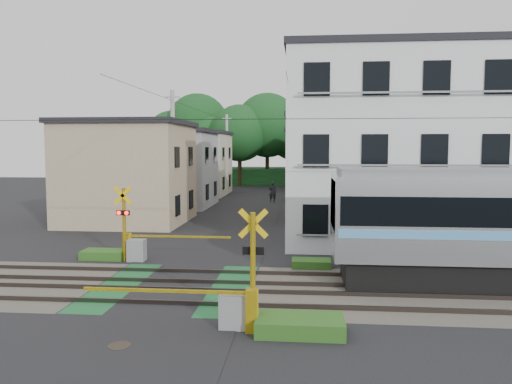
# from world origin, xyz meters

# --- Properties ---
(ground) EXTENTS (120.00, 120.00, 0.00)m
(ground) POSITION_xyz_m (0.00, 0.00, 0.00)
(ground) COLOR black
(track_bed) EXTENTS (120.00, 120.00, 0.14)m
(track_bed) POSITION_xyz_m (0.00, 0.00, 0.04)
(track_bed) COLOR #47423A
(track_bed) RESTS_ON ground
(crossing_signal_near) EXTENTS (4.74, 0.65, 3.09)m
(crossing_signal_near) POSITION_xyz_m (2.59, -3.65, 0.71)
(crossing_signal_near) COLOR yellow
(crossing_signal_near) RESTS_ON ground
(crossing_signal_far) EXTENTS (4.74, 0.65, 3.09)m
(crossing_signal_far) POSITION_xyz_m (-2.59, 3.65, 0.71)
(crossing_signal_far) COLOR yellow
(crossing_signal_far) RESTS_ON ground
(apartment_block) EXTENTS (10.20, 8.36, 9.30)m
(apartment_block) POSITION_xyz_m (8.50, 9.49, 4.66)
(apartment_block) COLOR white
(apartment_block) RESTS_ON ground
(houses_row) EXTENTS (22.07, 31.35, 6.80)m
(houses_row) POSITION_xyz_m (0.25, 25.92, 3.24)
(houses_row) COLOR tan
(houses_row) RESTS_ON ground
(tree_hill) EXTENTS (40.00, 13.38, 11.90)m
(tree_hill) POSITION_xyz_m (-0.24, 48.33, 5.67)
(tree_hill) COLOR #17451C
(tree_hill) RESTS_ON ground
(catenary) EXTENTS (60.00, 5.04, 7.00)m
(catenary) POSITION_xyz_m (6.00, 0.03, 3.70)
(catenary) COLOR #2D2D33
(catenary) RESTS_ON ground
(utility_poles) EXTENTS (7.90, 42.00, 8.00)m
(utility_poles) POSITION_xyz_m (-1.05, 23.01, 4.08)
(utility_poles) COLOR #A5A5A0
(utility_poles) RESTS_ON ground
(pedestrian) EXTENTS (0.68, 0.47, 1.79)m
(pedestrian) POSITION_xyz_m (1.69, 26.35, 0.89)
(pedestrian) COLOR black
(pedestrian) RESTS_ON ground
(manhole_cover) EXTENTS (0.54, 0.54, 0.02)m
(manhole_cover) POSITION_xyz_m (0.01, -5.03, 0.01)
(manhole_cover) COLOR #2D261E
(manhole_cover) RESTS_ON ground
(weed_patches) EXTENTS (10.25, 8.80, 0.40)m
(weed_patches) POSITION_xyz_m (1.76, -0.09, 0.18)
(weed_patches) COLOR #2D5E1E
(weed_patches) RESTS_ON ground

